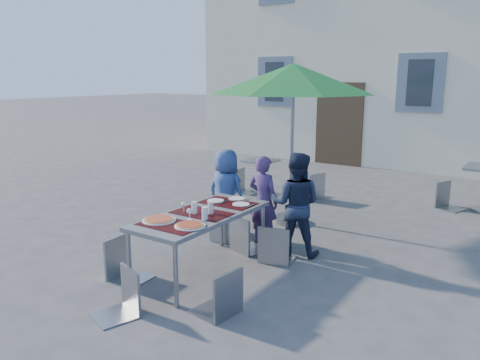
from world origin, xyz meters
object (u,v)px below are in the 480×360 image
Objects in this scene: chair_0 at (226,204)px; chair_2 at (276,222)px; cafe_table_0 at (261,171)px; pizza_near_right at (190,225)px; child_1 at (263,200)px; child_2 at (296,204)px; pizza_near_left at (159,220)px; child_0 at (226,192)px; chair_3 at (123,234)px; bg_chair_l_0 at (243,167)px; bg_chair_l_1 at (449,180)px; chair_5 at (120,266)px; dining_table at (202,218)px; chair_1 at (245,212)px; chair_4 at (221,265)px; patio_umbrella at (293,80)px; bg_chair_r_0 at (313,170)px.

chair_0 is 1.02× the size of chair_2.
chair_2 is 3.86m from cafe_table_0.
child_1 is at bearing 93.79° from pizza_near_right.
chair_2 reaches higher than pizza_near_right.
child_2 is at bearing -51.32° from cafe_table_0.
pizza_near_left is 0.40× the size of chair_0.
pizza_near_left is 1.81m from child_1.
child_1 is (-0.12, 1.74, -0.13)m from pizza_near_right.
chair_3 is (-0.06, -2.01, -0.10)m from child_0.
bg_chair_l_0 is 1.01× the size of bg_chair_l_1.
bg_chair_l_0 reaches higher than chair_5.
chair_3 reaches higher than bg_chair_l_0.
pizza_near_left is 1.12× the size of pizza_near_right.
bg_chair_l_0 is (-1.22, 2.32, -0.11)m from child_0.
bg_chair_l_0 is (-1.82, 3.68, -0.16)m from dining_table.
chair_2 is at bearing 48.08° from chair_3.
chair_1 is 1.77m from chair_4.
chair_0 is at bearing 99.06° from chair_5.
chair_4 is (0.76, -1.60, -0.02)m from chair_1.
child_0 reaches higher than chair_0.
bg_chair_l_1 is (2.54, 3.38, -0.12)m from child_0.
chair_1 is (-0.60, -0.30, -0.14)m from child_2.
chair_4 is (1.02, -0.22, -0.24)m from pizza_near_left.
chair_2 is at bearing 72.93° from chair_5.
child_2 is 0.54× the size of patio_umbrella.
patio_umbrella reaches higher than pizza_near_right.
child_1 is at bearing 22.60° from chair_0.
child_1 is 2.72m from bg_chair_r_0.
chair_0 is at bearing 163.53° from chair_2.
chair_3 is at bearing 136.04° from chair_5.
dining_table is at bearing -69.47° from chair_0.
child_1 is 0.57m from child_2.
chair_3 is at bearing -115.80° from bg_chair_l_1.
chair_1 is 1.04× the size of chair_4.
patio_umbrella is 2.61× the size of bg_chair_r_0.
child_0 is at bearing 113.97° from dining_table.
child_2 reaches higher than bg_chair_l_1.
pizza_near_right is at bearing 98.17° from child_1.
chair_0 is (-0.62, 1.53, -0.21)m from pizza_near_right.
dining_table is 2.09× the size of chair_5.
child_2 is 2.95m from bg_chair_r_0.
cafe_table_0 is at bearing -167.50° from bg_chair_l_1.
cafe_table_0 is (-2.23, 2.78, -0.27)m from child_2.
chair_1 is at bearing 64.34° from chair_3.
chair_2 is 3.79m from bg_chair_l_0.
bg_chair_r_0 is (0.29, 4.59, 0.03)m from chair_3.
child_1 reaches higher than chair_5.
chair_2 is 1.06× the size of chair_5.
chair_2 reaches higher than pizza_near_left.
cafe_table_0 is (-0.90, 4.61, -0.13)m from chair_3.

